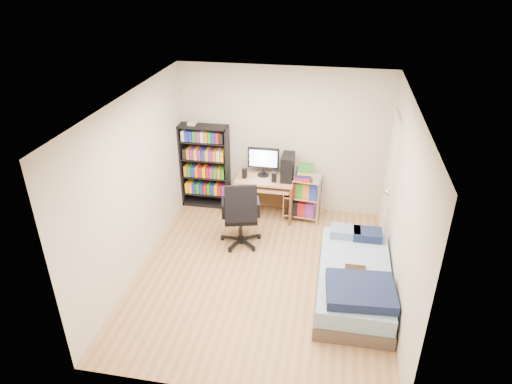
% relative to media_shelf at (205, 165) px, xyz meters
% --- Properties ---
extents(room, '(3.58, 4.08, 2.58)m').
position_rel_media_shelf_xyz_m(room, '(1.33, -1.84, 0.48)').
color(room, tan).
rests_on(room, ground).
extents(media_shelf, '(0.84, 0.28, 1.55)m').
position_rel_media_shelf_xyz_m(media_shelf, '(0.00, 0.00, 0.00)').
color(media_shelf, black).
rests_on(media_shelf, room).
extents(computer_desk, '(0.96, 0.56, 1.21)m').
position_rel_media_shelf_xyz_m(computer_desk, '(1.19, -0.17, -0.11)').
color(computer_desk, tan).
rests_on(computer_desk, room).
extents(office_chair, '(0.79, 0.79, 1.10)m').
position_rel_media_shelf_xyz_m(office_chair, '(0.87, -1.14, -0.42)').
color(office_chair, black).
rests_on(office_chair, room).
extents(wire_cart, '(0.64, 0.49, 0.96)m').
position_rel_media_shelf_xyz_m(wire_cart, '(1.73, -0.17, -0.14)').
color(wire_cart, silver).
rests_on(wire_cart, room).
extents(bed, '(0.95, 1.90, 0.54)m').
position_rel_media_shelf_xyz_m(bed, '(2.59, -2.03, -0.53)').
color(bed, brown).
rests_on(bed, room).
extents(door, '(0.12, 0.80, 2.00)m').
position_rel_media_shelf_xyz_m(door, '(3.05, -0.49, 0.23)').
color(door, silver).
rests_on(door, room).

